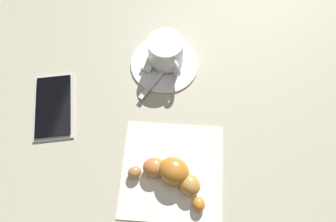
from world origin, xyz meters
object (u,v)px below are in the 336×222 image
object	(u,v)px
sugar_packet	(153,58)
napkin	(172,171)
teaspoon	(167,66)
croissant	(172,174)
saucer	(164,63)
espresso_cup	(166,51)
cell_phone	(54,106)

from	to	relation	value
sugar_packet	napkin	bearing A→B (deg)	35.97
napkin	teaspoon	bearing A→B (deg)	13.15
croissant	sugar_packet	bearing A→B (deg)	19.77
saucer	croissant	distance (m)	0.23
napkin	sugar_packet	bearing A→B (deg)	20.19
saucer	sugar_packet	bearing A→B (deg)	83.30
teaspoon	croissant	distance (m)	0.22
teaspoon	sugar_packet	world-z (taller)	teaspoon
teaspoon	croissant	world-z (taller)	croissant
saucer	espresso_cup	distance (m)	0.03
napkin	croissant	distance (m)	0.02
teaspoon	sugar_packet	size ratio (longest dim) A/B	1.94
espresso_cup	napkin	bearing A→B (deg)	-166.57
saucer	cell_phone	distance (m)	0.23
espresso_cup	teaspoon	size ratio (longest dim) A/B	0.69
saucer	teaspoon	size ratio (longest dim) A/B	1.09
espresso_cup	cell_phone	bearing A→B (deg)	126.25
espresso_cup	sugar_packet	xyz separation A→B (m)	(-0.00, 0.03, -0.03)
espresso_cup	napkin	xyz separation A→B (m)	(-0.22, -0.05, -0.03)
napkin	cell_phone	distance (m)	0.26
sugar_packet	croissant	distance (m)	0.24
napkin	croissant	xyz separation A→B (m)	(-0.01, -0.00, 0.02)
cell_phone	saucer	bearing A→B (deg)	-54.81
teaspoon	saucer	bearing A→B (deg)	35.69
saucer	cell_phone	size ratio (longest dim) A/B	0.89
saucer	croissant	bearing A→B (deg)	-165.80
saucer	teaspoon	bearing A→B (deg)	-144.31
sugar_packet	croissant	world-z (taller)	croissant
espresso_cup	teaspoon	xyz separation A→B (m)	(-0.02, -0.01, -0.03)
teaspoon	cell_phone	xyz separation A→B (m)	(-0.12, 0.20, -0.01)
saucer	croissant	size ratio (longest dim) A/B	0.93
sugar_packet	cell_phone	bearing A→B (deg)	-34.50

